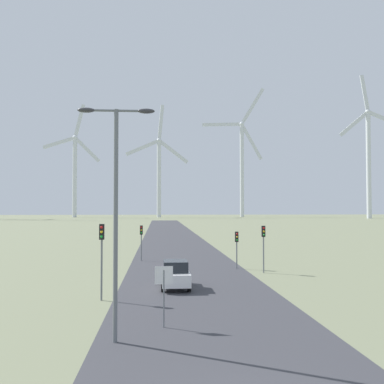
# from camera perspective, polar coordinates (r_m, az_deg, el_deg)

# --- Properties ---
(road_surface) EXTENTS (10.00, 240.00, 0.01)m
(road_surface) POSITION_cam_1_polar(r_m,az_deg,el_deg) (59.22, -1.93, -7.10)
(road_surface) COLOR #38383D
(road_surface) RESTS_ON ground
(streetlamp) EXTENTS (3.10, 0.32, 9.34)m
(streetlamp) POSITION_cam_1_polar(r_m,az_deg,el_deg) (18.21, -9.65, -0.17)
(streetlamp) COLOR slate
(streetlamp) RESTS_ON ground
(stop_sign_near) EXTENTS (0.81, 0.07, 2.72)m
(stop_sign_near) POSITION_cam_1_polar(r_m,az_deg,el_deg) (20.45, -3.60, -11.64)
(stop_sign_near) COLOR slate
(stop_sign_near) RESTS_ON ground
(traffic_light_post_near_left) EXTENTS (0.28, 0.33, 4.38)m
(traffic_light_post_near_left) POSITION_cam_1_polar(r_m,az_deg,el_deg) (26.50, -11.40, -6.56)
(traffic_light_post_near_left) COLOR slate
(traffic_light_post_near_left) RESTS_ON ground
(traffic_light_post_near_right) EXTENTS (0.28, 0.34, 3.21)m
(traffic_light_post_near_right) POSITION_cam_1_polar(r_m,az_deg,el_deg) (39.38, 5.70, -6.27)
(traffic_light_post_near_right) COLOR slate
(traffic_light_post_near_right) RESTS_ON ground
(traffic_light_post_mid_left) EXTENTS (0.28, 0.33, 3.51)m
(traffic_light_post_mid_left) POSITION_cam_1_polar(r_m,az_deg,el_deg) (45.21, -6.45, -5.43)
(traffic_light_post_mid_left) COLOR slate
(traffic_light_post_mid_left) RESTS_ON ground
(traffic_light_post_mid_right) EXTENTS (0.28, 0.34, 3.82)m
(traffic_light_post_mid_right) POSITION_cam_1_polar(r_m,az_deg,el_deg) (37.19, 9.07, -5.83)
(traffic_light_post_mid_right) COLOR slate
(traffic_light_post_mid_right) RESTS_ON ground
(car_approaching) EXTENTS (1.88, 4.12, 1.83)m
(car_approaching) POSITION_cam_1_polar(r_m,az_deg,el_deg) (30.10, -2.13, -10.41)
(car_approaching) COLOR white
(car_approaching) RESTS_ON ground
(wind_turbine_left) EXTENTS (30.42, 5.77, 58.93)m
(wind_turbine_left) POSITION_cam_1_polar(r_m,az_deg,el_deg) (241.04, -14.66, 3.00)
(wind_turbine_left) COLOR silver
(wind_turbine_left) RESTS_ON ground
(wind_turbine_center) EXTENTS (32.93, 7.91, 59.18)m
(wind_turbine_center) POSITION_cam_1_polar(r_m,az_deg,el_deg) (235.56, -4.21, 2.94)
(wind_turbine_center) COLOR silver
(wind_turbine_center) RESTS_ON ground
(wind_turbine_right) EXTENTS (33.25, 11.72, 70.59)m
(wind_turbine_right) POSITION_cam_1_polar(r_m,az_deg,el_deg) (249.32, 6.36, 4.14)
(wind_turbine_right) COLOR silver
(wind_turbine_right) RESTS_ON ground
(wind_turbine_far_right) EXTENTS (31.02, 2.60, 67.64)m
(wind_turbine_far_right) POSITION_cam_1_polar(r_m,az_deg,el_deg) (226.76, 21.50, 4.52)
(wind_turbine_far_right) COLOR silver
(wind_turbine_far_right) RESTS_ON ground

